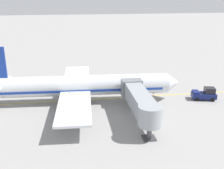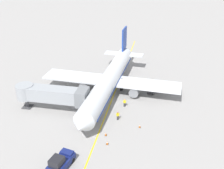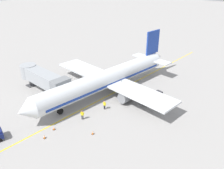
{
  "view_description": "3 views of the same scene",
  "coord_description": "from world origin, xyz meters",
  "px_view_note": "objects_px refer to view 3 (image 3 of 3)",
  "views": [
    {
      "loc": [
        48.53,
        -3.09,
        19.6
      ],
      "look_at": [
        1.02,
        4.23,
        3.13
      ],
      "focal_mm": 43.91,
      "sensor_mm": 36.0,
      "label": 1
    },
    {
      "loc": [
        -9.3,
        48.33,
        27.75
      ],
      "look_at": [
        -0.17,
        1.78,
        3.89
      ],
      "focal_mm": 42.63,
      "sensor_mm": 36.0,
      "label": 2
    },
    {
      "loc": [
        -28.03,
        28.68,
        22.3
      ],
      "look_at": [
        -0.32,
        -1.66,
        2.37
      ],
      "focal_mm": 36.58,
      "sensor_mm": 36.0,
      "label": 3
    }
  ],
  "objects_px": {
    "ground_crew_loader": "(105,105)",
    "baggage_cart_second_in_train": "(157,95)",
    "baggage_tug_lead": "(157,98)",
    "safety_cone_nose_right": "(44,137)",
    "baggage_cart_front": "(148,100)",
    "safety_cone_wing_tip": "(93,133)",
    "safety_cone_nose_left": "(54,128)",
    "ground_crew_wing_walker": "(82,115)",
    "jet_bridge": "(43,78)",
    "parked_airliner": "(107,79)"
  },
  "relations": [
    {
      "from": "baggage_cart_front",
      "to": "ground_crew_loader",
      "type": "xyz_separation_m",
      "value": [
        4.86,
        6.8,
        0.0
      ]
    },
    {
      "from": "jet_bridge",
      "to": "baggage_cart_front",
      "type": "xyz_separation_m",
      "value": [
        -18.27,
        -10.69,
        -2.51
      ]
    },
    {
      "from": "safety_cone_wing_tip",
      "to": "ground_crew_loader",
      "type": "bearing_deg",
      "value": -60.18
    },
    {
      "from": "baggage_tug_lead",
      "to": "parked_airliner",
      "type": "bearing_deg",
      "value": 21.54
    },
    {
      "from": "safety_cone_nose_right",
      "to": "safety_cone_wing_tip",
      "type": "bearing_deg",
      "value": -129.86
    },
    {
      "from": "ground_crew_loader",
      "to": "safety_cone_nose_left",
      "type": "bearing_deg",
      "value": 80.33
    },
    {
      "from": "parked_airliner",
      "to": "safety_cone_wing_tip",
      "type": "height_order",
      "value": "parked_airliner"
    },
    {
      "from": "baggage_cart_front",
      "to": "safety_cone_nose_left",
      "type": "xyz_separation_m",
      "value": [
        6.53,
        16.64,
        -0.66
      ]
    },
    {
      "from": "parked_airliner",
      "to": "baggage_tug_lead",
      "type": "bearing_deg",
      "value": -158.46
    },
    {
      "from": "parked_airliner",
      "to": "baggage_cart_second_in_train",
      "type": "bearing_deg",
      "value": -153.96
    },
    {
      "from": "ground_crew_loader",
      "to": "safety_cone_nose_left",
      "type": "xyz_separation_m",
      "value": [
        1.68,
        9.83,
        -0.66
      ]
    },
    {
      "from": "ground_crew_wing_walker",
      "to": "safety_cone_nose_right",
      "type": "height_order",
      "value": "ground_crew_wing_walker"
    },
    {
      "from": "jet_bridge",
      "to": "safety_cone_nose_right",
      "type": "relative_size",
      "value": 24.02
    },
    {
      "from": "ground_crew_loader",
      "to": "baggage_cart_second_in_train",
      "type": "bearing_deg",
      "value": -118.05
    },
    {
      "from": "baggage_cart_front",
      "to": "safety_cone_wing_tip",
      "type": "bearing_deg",
      "value": 85.01
    },
    {
      "from": "jet_bridge",
      "to": "baggage_tug_lead",
      "type": "height_order",
      "value": "jet_bridge"
    },
    {
      "from": "ground_crew_wing_walker",
      "to": "safety_cone_wing_tip",
      "type": "distance_m",
      "value": 4.55
    },
    {
      "from": "jet_bridge",
      "to": "safety_cone_nose_right",
      "type": "height_order",
      "value": "jet_bridge"
    },
    {
      "from": "baggage_tug_lead",
      "to": "safety_cone_nose_right",
      "type": "bearing_deg",
      "value": 72.52
    },
    {
      "from": "safety_cone_nose_right",
      "to": "parked_airliner",
      "type": "bearing_deg",
      "value": -79.74
    },
    {
      "from": "baggage_cart_second_in_train",
      "to": "jet_bridge",
      "type": "bearing_deg",
      "value": 35.93
    },
    {
      "from": "baggage_cart_front",
      "to": "ground_crew_wing_walker",
      "type": "distance_m",
      "value": 12.84
    },
    {
      "from": "jet_bridge",
      "to": "safety_cone_wing_tip",
      "type": "height_order",
      "value": "jet_bridge"
    },
    {
      "from": "ground_crew_loader",
      "to": "safety_cone_nose_left",
      "type": "height_order",
      "value": "ground_crew_loader"
    },
    {
      "from": "safety_cone_nose_right",
      "to": "jet_bridge",
      "type": "bearing_deg",
      "value": -33.13
    },
    {
      "from": "ground_crew_wing_walker",
      "to": "ground_crew_loader",
      "type": "bearing_deg",
      "value": -96.03
    },
    {
      "from": "parked_airliner",
      "to": "safety_cone_nose_left",
      "type": "bearing_deg",
      "value": 99.04
    },
    {
      "from": "baggage_cart_front",
      "to": "safety_cone_nose_right",
      "type": "height_order",
      "value": "baggage_cart_front"
    },
    {
      "from": "baggage_cart_front",
      "to": "ground_crew_loader",
      "type": "height_order",
      "value": "ground_crew_loader"
    },
    {
      "from": "baggage_cart_second_in_train",
      "to": "safety_cone_nose_left",
      "type": "xyz_separation_m",
      "value": [
        6.74,
        19.34,
        -0.66
      ]
    },
    {
      "from": "ground_crew_loader",
      "to": "safety_cone_nose_left",
      "type": "relative_size",
      "value": 2.86
    },
    {
      "from": "jet_bridge",
      "to": "baggage_cart_front",
      "type": "relative_size",
      "value": 4.79
    },
    {
      "from": "ground_crew_wing_walker",
      "to": "ground_crew_loader",
      "type": "relative_size",
      "value": 1.0
    },
    {
      "from": "baggage_cart_front",
      "to": "safety_cone_nose_left",
      "type": "height_order",
      "value": "baggage_cart_front"
    },
    {
      "from": "parked_airliner",
      "to": "baggage_cart_front",
      "type": "bearing_deg",
      "value": -168.89
    },
    {
      "from": "baggage_cart_front",
      "to": "baggage_cart_second_in_train",
      "type": "distance_m",
      "value": 2.71
    },
    {
      "from": "baggage_tug_lead",
      "to": "baggage_cart_second_in_train",
      "type": "bearing_deg",
      "value": -48.2
    },
    {
      "from": "baggage_tug_lead",
      "to": "baggage_cart_second_in_train",
      "type": "relative_size",
      "value": 0.92
    },
    {
      "from": "baggage_cart_front",
      "to": "safety_cone_nose_right",
      "type": "distance_m",
      "value": 19.71
    },
    {
      "from": "baggage_tug_lead",
      "to": "baggage_cart_front",
      "type": "height_order",
      "value": "baggage_tug_lead"
    },
    {
      "from": "jet_bridge",
      "to": "baggage_cart_second_in_train",
      "type": "xyz_separation_m",
      "value": [
        -18.48,
        -13.39,
        -2.51
      ]
    },
    {
      "from": "baggage_cart_front",
      "to": "ground_crew_wing_walker",
      "type": "bearing_deg",
      "value": 65.28
    },
    {
      "from": "jet_bridge",
      "to": "ground_crew_loader",
      "type": "distance_m",
      "value": 14.19
    },
    {
      "from": "baggage_cart_front",
      "to": "safety_cone_wing_tip",
      "type": "height_order",
      "value": "baggage_cart_front"
    },
    {
      "from": "parked_airliner",
      "to": "baggage_tug_lead",
      "type": "distance_m",
      "value": 10.69
    },
    {
      "from": "baggage_tug_lead",
      "to": "baggage_cart_second_in_train",
      "type": "height_order",
      "value": "baggage_tug_lead"
    },
    {
      "from": "safety_cone_nose_left",
      "to": "safety_cone_nose_right",
      "type": "relative_size",
      "value": 1.0
    },
    {
      "from": "safety_cone_nose_right",
      "to": "safety_cone_wing_tip",
      "type": "distance_m",
      "value": 7.26
    },
    {
      "from": "jet_bridge",
      "to": "safety_cone_wing_tip",
      "type": "relative_size",
      "value": 24.02
    },
    {
      "from": "parked_airliner",
      "to": "safety_cone_nose_right",
      "type": "bearing_deg",
      "value": 100.26
    }
  ]
}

